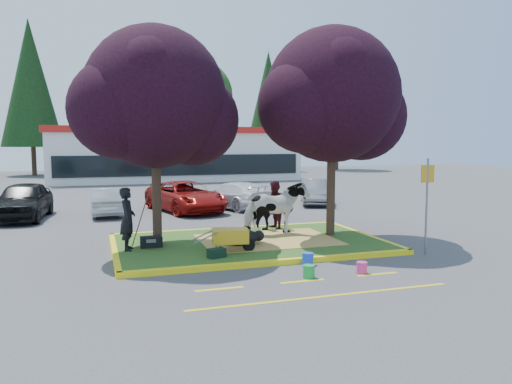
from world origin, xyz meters
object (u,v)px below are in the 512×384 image
object	(u,v)px
cow	(275,209)
bucket_green	(309,271)
calf	(242,238)
bucket_pink	(362,268)
bucket_blue	(308,259)
sign_post	(427,195)
car_silver	(106,201)
wheelbarrow	(231,236)
car_black	(23,201)
handler	(128,219)

from	to	relation	value
cow	bucket_green	size ratio (longest dim) A/B	6.76
calf	bucket_pink	world-z (taller)	calf
bucket_pink	bucket_blue	world-z (taller)	bucket_blue
sign_post	car_silver	world-z (taller)	sign_post
wheelbarrow	car_black	bearing A→B (deg)	132.72
calf	car_silver	size ratio (longest dim) A/B	0.30
car_silver	sign_post	bearing A→B (deg)	126.95
wheelbarrow	bucket_blue	xyz separation A→B (m)	(1.73, -1.43, -0.45)
wheelbarrow	sign_post	size ratio (longest dim) A/B	0.65
cow	car_silver	world-z (taller)	cow
sign_post	bucket_pink	distance (m)	3.49
car_silver	cow	bearing A→B (deg)	123.10
bucket_blue	cow	bearing A→B (deg)	84.22
bucket_blue	car_silver	world-z (taller)	car_silver
handler	cow	bearing A→B (deg)	-73.12
handler	bucket_green	world-z (taller)	handler
sign_post	bucket_blue	world-z (taller)	sign_post
car_black	car_silver	size ratio (longest dim) A/B	1.26
cow	bucket_pink	xyz separation A→B (m)	(0.59, -4.62, -0.89)
calf	car_black	xyz separation A→B (m)	(-7.03, 8.59, 0.40)
bucket_green	bucket_pink	bearing A→B (deg)	-1.23
cow	bucket_pink	world-z (taller)	cow
calf	wheelbarrow	bearing A→B (deg)	-134.69
calf	sign_post	xyz separation A→B (m)	(4.91, -2.17, 1.36)
calf	car_silver	distance (m)	9.54
bucket_pink	bucket_blue	distance (m)	1.51
bucket_green	wheelbarrow	bearing A→B (deg)	115.74
bucket_blue	car_black	bearing A→B (deg)	127.02
cow	sign_post	xyz separation A→B (m)	(3.41, -3.33, 0.71)
calf	cow	bearing A→B (deg)	27.61
handler	bucket_green	distance (m)	5.58
sign_post	bucket_green	xyz separation A→B (m)	(-4.24, -1.26, -1.59)
handler	bucket_pink	xyz separation A→B (m)	(5.39, -3.85, -0.91)
bucket_pink	car_black	xyz separation A→B (m)	(-9.13, 12.05, 0.64)
sign_post	wheelbarrow	bearing A→B (deg)	175.66
cow	bucket_blue	size ratio (longest dim) A/B	6.46
wheelbarrow	bucket_green	size ratio (longest dim) A/B	5.79
sign_post	handler	bearing A→B (deg)	171.97
bucket_pink	car_black	bearing A→B (deg)	127.15
bucket_green	calf	bearing A→B (deg)	101.13
bucket_pink	cow	bearing A→B (deg)	97.28
car_black	calf	bearing A→B (deg)	-44.93
cow	calf	world-z (taller)	cow
car_black	car_silver	distance (m)	3.34
sign_post	car_silver	size ratio (longest dim) A/B	0.76
car_black	handler	bearing A→B (deg)	-59.70
sign_post	bucket_blue	distance (m)	4.07
cow	car_silver	bearing A→B (deg)	27.14
cow	bucket_green	bearing A→B (deg)	162.55
calf	car_black	distance (m)	11.11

